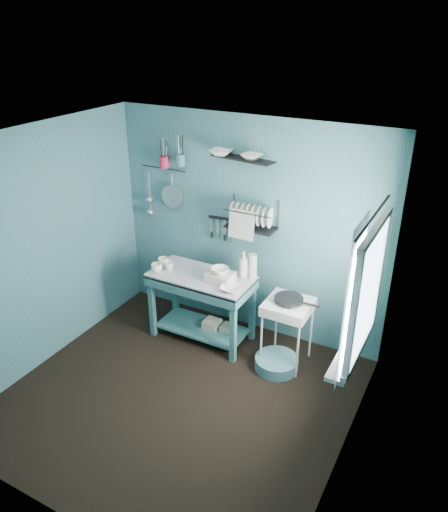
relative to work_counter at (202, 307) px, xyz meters
The scene contains 36 objects.
floor 1.13m from the work_counter, 72.37° to the right, with size 3.20×3.20×0.00m, color black.
ceiling 2.34m from the work_counter, 72.37° to the right, with size 3.20×3.20×0.00m, color silver.
wall_back 1.03m from the work_counter, 57.37° to the left, with size 3.20×3.20×0.00m, color #35646D.
wall_front 2.66m from the work_counter, 82.75° to the right, with size 3.20×3.20×0.00m, color #35646D.
wall_left 1.83m from the work_counter, 141.96° to the right, with size 3.00×3.00×0.00m, color #35646D.
wall_right 2.32m from the work_counter, 27.59° to the right, with size 3.00×3.00×0.00m, color #35646D.
work_counter is the anchor object (origin of this frame).
mug_left 0.68m from the work_counter, 161.57° to the right, with size 0.12×0.12×0.10m, color white.
mug_mid 0.59m from the work_counter, behind, with size 0.10×0.10×0.09m, color white.
mug_right 0.68m from the work_counter, behind, with size 0.12×0.12×0.10m, color white.
wash_tub 0.52m from the work_counter, ahead, with size 0.28×0.22×0.10m, color beige.
tub_bowl 0.59m from the work_counter, ahead, with size 0.20×0.20×0.06m, color white.
soap_bottle 0.72m from the work_counter, 25.46° to the left, with size 0.12×0.12×0.30m, color beige.
water_bottle 0.79m from the work_counter, 22.93° to the left, with size 0.09×0.09×0.28m, color silver.
counter_bowl 0.64m from the work_counter, 18.43° to the right, with size 0.22×0.22×0.05m, color white.
hotplate_stand 1.02m from the work_counter, ahead, with size 0.46×0.46×0.74m, color beige.
frying_pan 1.09m from the work_counter, ahead, with size 0.30×0.30×0.04m, color black.
knife_strip 1.03m from the work_counter, 89.54° to the left, with size 0.32×0.02×0.03m, color black.
dish_rack 1.21m from the work_counter, 41.29° to the left, with size 0.55×0.24×0.32m, color black.
upper_shelf 1.73m from the work_counter, 53.62° to the left, with size 0.70×0.18×0.01m, color black.
shelf_bowl_left 1.65m from the work_counter, 84.33° to the left, with size 0.23×0.23×0.06m, color white.
shelf_bowl_right 1.73m from the work_counter, 45.04° to the left, with size 0.21×0.21×0.05m, color white.
utensil_cup_magenta 1.70m from the work_counter, 149.47° to the left, with size 0.11×0.11×0.13m, color #B62144.
utensil_cup_teal 1.67m from the work_counter, 139.58° to the left, with size 0.11×0.11×0.13m, color #396D76.
colander 1.33m from the work_counter, 145.28° to the left, with size 0.28×0.28×0.03m, color #A4A7AB.
ladle_outer 1.58m from the work_counter, 154.83° to the left, with size 0.01×0.01×0.30m, color #A4A7AB.
ladle_inner 1.46m from the work_counter, 154.83° to the left, with size 0.01×0.01×0.30m, color #A4A7AB.
hook_rail 1.66m from the work_counter, 148.65° to the left, with size 0.01×0.01×0.60m, color black.
window_glass 2.22m from the work_counter, 16.18° to the right, with size 1.10×1.10×0.00m, color white.
windowsill 1.94m from the work_counter, 16.90° to the right, with size 0.16×0.95×0.04m, color beige.
curtain 2.28m from the work_counter, 24.88° to the right, with size 1.35×1.35×0.00m, color white.
curtain_rod 2.54m from the work_counter, 16.55° to the right, with size 0.02×0.02×1.05m, color black.
potted_plant 1.91m from the work_counter, ahead, with size 0.25×0.25×0.45m, color #326F2C.
storage_tin_large 0.32m from the work_counter, 26.57° to the left, with size 0.18×0.18×0.22m, color tan.
storage_tin_small 0.44m from the work_counter, 14.93° to the left, with size 0.15×0.15×0.20m, color tan.
floor_basin 1.05m from the work_counter, ahead, with size 0.46×0.46×0.13m, color teal.
Camera 1 is at (2.20, -3.14, 3.41)m, focal length 35.00 mm.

